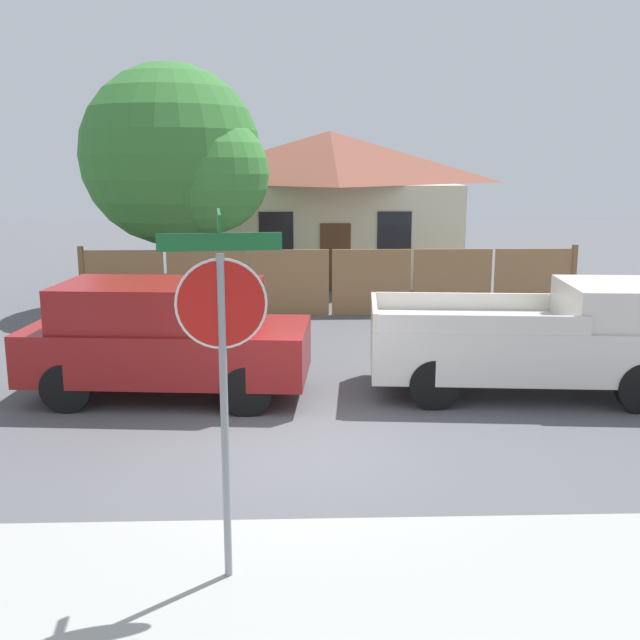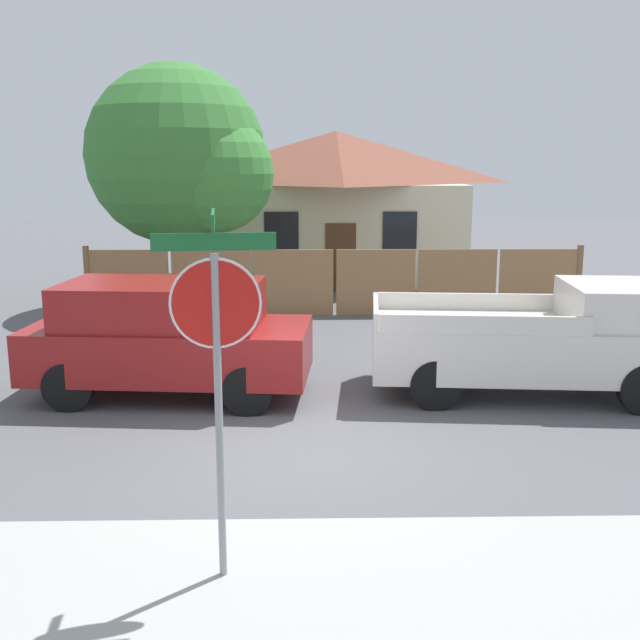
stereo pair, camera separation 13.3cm
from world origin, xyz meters
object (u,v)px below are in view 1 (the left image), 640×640
object	(u,v)px
red_suv	(167,336)
stop_sign	(222,333)
oak_tree	(179,159)
orange_pickup	(540,339)
house	(330,201)

from	to	relation	value
red_suv	stop_sign	size ratio (longest dim) A/B	1.38
oak_tree	orange_pickup	size ratio (longest dim) A/B	1.19
red_suv	stop_sign	xyz separation A→B (m)	(1.44, -5.47, 1.29)
orange_pickup	house	bearing A→B (deg)	106.66
orange_pickup	stop_sign	world-z (taller)	stop_sign
house	orange_pickup	size ratio (longest dim) A/B	1.59
oak_tree	stop_sign	bearing A→B (deg)	-80.20
house	red_suv	world-z (taller)	house
house	orange_pickup	bearing A→B (deg)	-78.42
stop_sign	orange_pickup	bearing A→B (deg)	43.35
red_suv	stop_sign	bearing A→B (deg)	-70.20
oak_tree	stop_sign	distance (m)	13.60
stop_sign	red_suv	bearing A→B (deg)	98.44
stop_sign	oak_tree	bearing A→B (deg)	93.51
oak_tree	red_suv	world-z (taller)	oak_tree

